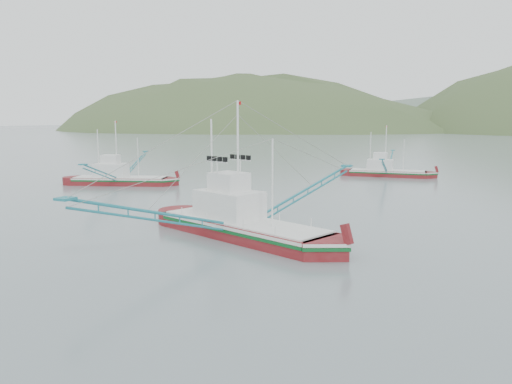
% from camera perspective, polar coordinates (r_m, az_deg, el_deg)
% --- Properties ---
extents(ground, '(1200.00, 1200.00, 0.00)m').
position_cam_1_polar(ground, '(40.04, -3.65, -5.67)').
color(ground, slate).
rests_on(ground, ground).
extents(main_boat, '(16.94, 28.79, 12.04)m').
position_cam_1_polar(main_boat, '(41.04, -1.67, -1.90)').
color(main_boat, maroon).
rests_on(main_boat, ground).
extents(bg_boat_left, '(14.30, 24.27, 10.17)m').
position_cam_1_polar(bg_boat_left, '(76.54, -15.34, 2.29)').
color(bg_boat_left, maroon).
rests_on(bg_boat_left, ground).
extents(bg_boat_far, '(12.93, 22.85, 9.28)m').
position_cam_1_polar(bg_boat_far, '(87.54, 14.68, 2.61)').
color(bg_boat_far, maroon).
rests_on(bg_boat_far, ground).
extents(headland_left, '(448.00, 308.00, 210.00)m').
position_cam_1_polar(headland_left, '(441.42, -1.77, 7.10)').
color(headland_left, '#3F532A').
rests_on(headland_left, ground).
extents(ridge_distant, '(960.00, 400.00, 240.00)m').
position_cam_1_polar(ridge_distant, '(594.25, 26.27, 6.57)').
color(ridge_distant, slate).
rests_on(ridge_distant, ground).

